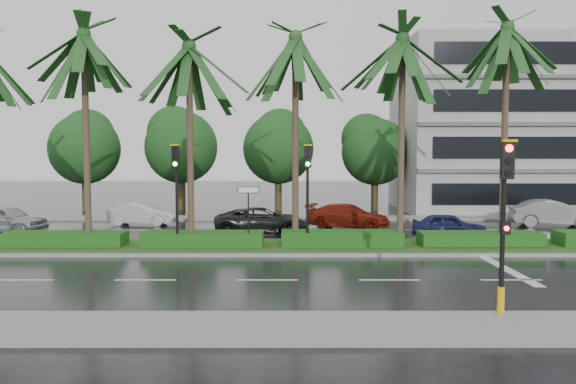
{
  "coord_description": "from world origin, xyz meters",
  "views": [
    {
      "loc": [
        0.64,
        -23.11,
        4.16
      ],
      "look_at": [
        0.68,
        1.5,
        2.44
      ],
      "focal_mm": 35.0,
      "sensor_mm": 36.0,
      "label": 1
    }
  ],
  "objects_px": {
    "car_darkgrey": "(262,221)",
    "car_grey": "(553,213)",
    "car_blue": "(449,226)",
    "car_white": "(141,214)",
    "car_red": "(348,216)",
    "signal_median_left": "(176,181)",
    "street_sign": "(248,201)",
    "signal_near": "(504,220)",
    "car_silver": "(6,219)"
  },
  "relations": [
    {
      "from": "signal_near",
      "to": "car_silver",
      "type": "distance_m",
      "value": 25.2
    },
    {
      "from": "car_darkgrey",
      "to": "car_blue",
      "type": "xyz_separation_m",
      "value": [
        9.16,
        -1.43,
        -0.07
      ]
    },
    {
      "from": "car_silver",
      "to": "street_sign",
      "type": "bearing_deg",
      "value": -100.8
    },
    {
      "from": "car_red",
      "to": "car_grey",
      "type": "relative_size",
      "value": 1.0
    },
    {
      "from": "signal_near",
      "to": "car_darkgrey",
      "type": "xyz_separation_m",
      "value": [
        -6.63,
        14.83,
        -1.82
      ]
    },
    {
      "from": "car_red",
      "to": "car_white",
      "type": "bearing_deg",
      "value": 102.05
    },
    {
      "from": "car_darkgrey",
      "to": "car_red",
      "type": "bearing_deg",
      "value": -65.75
    },
    {
      "from": "car_red",
      "to": "car_blue",
      "type": "bearing_deg",
      "value": -111.22
    },
    {
      "from": "car_white",
      "to": "car_grey",
      "type": "height_order",
      "value": "car_grey"
    },
    {
      "from": "car_red",
      "to": "car_grey",
      "type": "xyz_separation_m",
      "value": [
        11.63,
        0.6,
        0.09
      ]
    },
    {
      "from": "signal_median_left",
      "to": "car_darkgrey",
      "type": "height_order",
      "value": "signal_median_left"
    },
    {
      "from": "car_darkgrey",
      "to": "car_grey",
      "type": "xyz_separation_m",
      "value": [
        16.29,
        2.92,
        0.08
      ]
    },
    {
      "from": "signal_near",
      "to": "car_grey",
      "type": "bearing_deg",
      "value": 61.45
    },
    {
      "from": "street_sign",
      "to": "car_red",
      "type": "distance_m",
      "value": 8.96
    },
    {
      "from": "car_blue",
      "to": "car_darkgrey",
      "type": "bearing_deg",
      "value": 91.99
    },
    {
      "from": "signal_median_left",
      "to": "car_grey",
      "type": "distance_m",
      "value": 21.36
    },
    {
      "from": "signal_median_left",
      "to": "car_white",
      "type": "bearing_deg",
      "value": 113.22
    },
    {
      "from": "signal_median_left",
      "to": "car_grey",
      "type": "height_order",
      "value": "signal_median_left"
    },
    {
      "from": "car_white",
      "to": "car_blue",
      "type": "height_order",
      "value": "car_white"
    },
    {
      "from": "signal_near",
      "to": "car_grey",
      "type": "height_order",
      "value": "signal_near"
    },
    {
      "from": "signal_median_left",
      "to": "car_blue",
      "type": "xyz_separation_m",
      "value": [
        12.53,
        3.7,
        -2.39
      ]
    },
    {
      "from": "car_grey",
      "to": "car_white",
      "type": "bearing_deg",
      "value": 97.07
    },
    {
      "from": "car_white",
      "to": "car_red",
      "type": "distance_m",
      "value": 11.88
    },
    {
      "from": "car_silver",
      "to": "car_darkgrey",
      "type": "height_order",
      "value": "car_silver"
    },
    {
      "from": "car_white",
      "to": "car_silver",
      "type": "bearing_deg",
      "value": 120.57
    },
    {
      "from": "signal_near",
      "to": "car_blue",
      "type": "relative_size",
      "value": 1.22
    },
    {
      "from": "car_silver",
      "to": "car_blue",
      "type": "height_order",
      "value": "car_silver"
    },
    {
      "from": "signal_median_left",
      "to": "car_blue",
      "type": "distance_m",
      "value": 13.28
    },
    {
      "from": "street_sign",
      "to": "car_silver",
      "type": "bearing_deg",
      "value": 157.4
    },
    {
      "from": "car_blue",
      "to": "car_white",
      "type": "bearing_deg",
      "value": 83.52
    },
    {
      "from": "car_silver",
      "to": "car_blue",
      "type": "relative_size",
      "value": 1.18
    },
    {
      "from": "car_grey",
      "to": "signal_median_left",
      "type": "bearing_deg",
      "value": 121.18
    },
    {
      "from": "street_sign",
      "to": "car_silver",
      "type": "xyz_separation_m",
      "value": [
        -12.97,
        5.4,
        -1.4
      ]
    },
    {
      "from": "signal_near",
      "to": "signal_median_left",
      "type": "xyz_separation_m",
      "value": [
        -10.0,
        9.69,
        0.49
      ]
    },
    {
      "from": "signal_near",
      "to": "signal_median_left",
      "type": "distance_m",
      "value": 13.93
    },
    {
      "from": "street_sign",
      "to": "car_white",
      "type": "xyz_separation_m",
      "value": [
        -6.77,
        8.62,
        -1.49
      ]
    },
    {
      "from": "car_red",
      "to": "car_grey",
      "type": "height_order",
      "value": "car_grey"
    },
    {
      "from": "signal_median_left",
      "to": "car_red",
      "type": "relative_size",
      "value": 0.95
    },
    {
      "from": "signal_median_left",
      "to": "car_blue",
      "type": "bearing_deg",
      "value": 16.46
    },
    {
      "from": "car_silver",
      "to": "car_darkgrey",
      "type": "bearing_deg",
      "value": -80.1
    },
    {
      "from": "car_darkgrey",
      "to": "car_blue",
      "type": "relative_size",
      "value": 1.36
    },
    {
      "from": "car_red",
      "to": "car_blue",
      "type": "xyz_separation_m",
      "value": [
        4.5,
        -3.75,
        -0.06
      ]
    },
    {
      "from": "car_white",
      "to": "car_darkgrey",
      "type": "xyz_separation_m",
      "value": [
        7.14,
        -3.66,
        0.04
      ]
    },
    {
      "from": "car_darkgrey",
      "to": "car_blue",
      "type": "distance_m",
      "value": 9.27
    },
    {
      "from": "car_red",
      "to": "car_grey",
      "type": "distance_m",
      "value": 11.64
    },
    {
      "from": "car_grey",
      "to": "car_darkgrey",
      "type": "bearing_deg",
      "value": 109.05
    },
    {
      "from": "signal_median_left",
      "to": "car_grey",
      "type": "xyz_separation_m",
      "value": [
        19.66,
        8.05,
        -2.24
      ]
    },
    {
      "from": "signal_near",
      "to": "car_grey",
      "type": "relative_size",
      "value": 0.95
    },
    {
      "from": "street_sign",
      "to": "car_white",
      "type": "relative_size",
      "value": 0.67
    },
    {
      "from": "signal_median_left",
      "to": "street_sign",
      "type": "distance_m",
      "value": 3.13
    }
  ]
}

